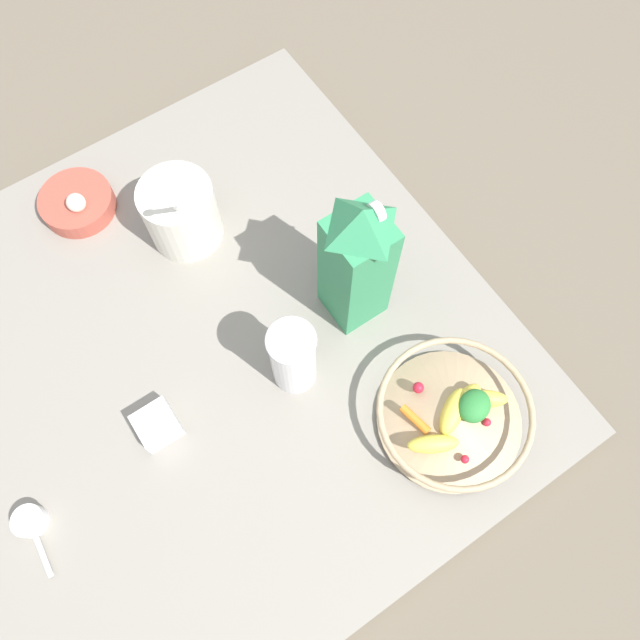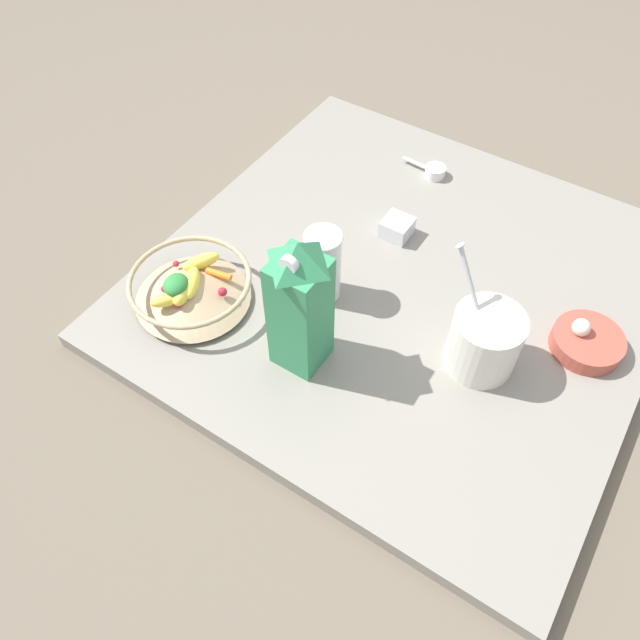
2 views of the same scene
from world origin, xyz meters
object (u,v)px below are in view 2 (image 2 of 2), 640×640
fruit_bowl (191,287)px  yogurt_tub (485,339)px  garlic_bowl (587,341)px  milk_carton (300,305)px  spice_jar (397,228)px  drinking_cup (323,264)px

fruit_bowl → yogurt_tub: yogurt_tub is taller
garlic_bowl → yogurt_tub: bearing=-138.0°
milk_carton → spice_jar: milk_carton is taller
milk_carton → yogurt_tub: (0.27, 0.16, -0.07)m
spice_jar → fruit_bowl: bearing=-122.6°
fruit_bowl → drinking_cup: (0.20, 0.15, 0.04)m
yogurt_tub → drinking_cup: size_ratio=1.50×
milk_carton → fruit_bowl: bearing=-178.2°
yogurt_tub → garlic_bowl: bearing=42.0°
fruit_bowl → drinking_cup: size_ratio=1.52×
drinking_cup → garlic_bowl: drinking_cup is taller
yogurt_tub → drinking_cup: 0.32m
spice_jar → garlic_bowl: 0.43m
milk_carton → spice_jar: 0.38m
spice_jar → garlic_bowl: (0.42, -0.07, 0.00)m
fruit_bowl → yogurt_tub: size_ratio=1.01×
milk_carton → drinking_cup: 0.17m
milk_carton → yogurt_tub: milk_carton is taller
garlic_bowl → spice_jar: bearing=170.5°
drinking_cup → garlic_bowl: bearing=17.4°
spice_jar → drinking_cup: bearing=-100.9°
yogurt_tub → spice_jar: size_ratio=3.93×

